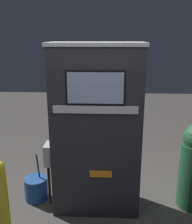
# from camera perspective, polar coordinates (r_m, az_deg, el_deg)

# --- Properties ---
(ground_plane) EXTENTS (14.00, 14.00, 0.00)m
(ground_plane) POSITION_cam_1_polar(r_m,az_deg,el_deg) (3.35, -0.11, -21.96)
(ground_plane) COLOR #423F3D
(gas_pump) EXTENTS (1.12, 0.51, 2.01)m
(gas_pump) POSITION_cam_1_polar(r_m,az_deg,el_deg) (3.06, 0.05, -4.12)
(gas_pump) COLOR #28282D
(gas_pump) RESTS_ON ground_plane
(safety_bollard) EXTENTS (0.13, 0.13, 0.87)m
(safety_bollard) POSITION_cam_1_polar(r_m,az_deg,el_deg) (3.02, -19.81, -17.15)
(safety_bollard) COLOR yellow
(safety_bollard) RESTS_ON ground_plane
(squeegee_bucket) EXTENTS (0.30, 0.30, 0.67)m
(squeegee_bucket) POSITION_cam_1_polar(r_m,az_deg,el_deg) (3.66, -12.89, -15.90)
(squeegee_bucket) COLOR #1E478C
(squeegee_bucket) RESTS_ON ground_plane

